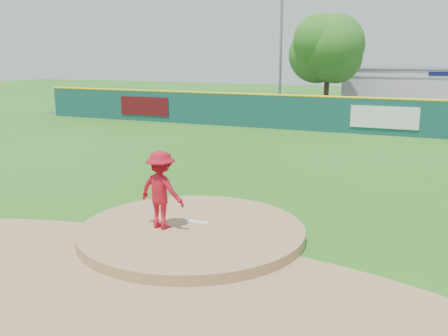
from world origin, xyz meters
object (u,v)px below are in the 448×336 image
at_px(pitcher, 161,190).
at_px(light_pole_left, 281,31).
at_px(deciduous_tree, 328,51).
at_px(van, 376,108).
at_px(playground_slide, 137,101).

xyz_separation_m(pitcher, light_pole_left, (-5.36, 27.32, 4.85)).
height_order(pitcher, deciduous_tree, deciduous_tree).
distance_m(van, playground_slide, 18.18).
distance_m(pitcher, van, 25.22).
bearing_deg(van, pitcher, 168.75).
xyz_separation_m(playground_slide, light_pole_left, (10.69, 3.54, 5.34)).
relative_size(playground_slide, light_pole_left, 0.23).
bearing_deg(van, playground_slide, 87.76).
height_order(deciduous_tree, light_pole_left, light_pole_left).
bearing_deg(deciduous_tree, pitcher, -86.93).
xyz_separation_m(playground_slide, deciduous_tree, (14.69, 1.54, 3.84)).
height_order(playground_slide, light_pole_left, light_pole_left).
relative_size(van, deciduous_tree, 0.72).
height_order(van, deciduous_tree, deciduous_tree).
bearing_deg(pitcher, playground_slide, -47.46).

